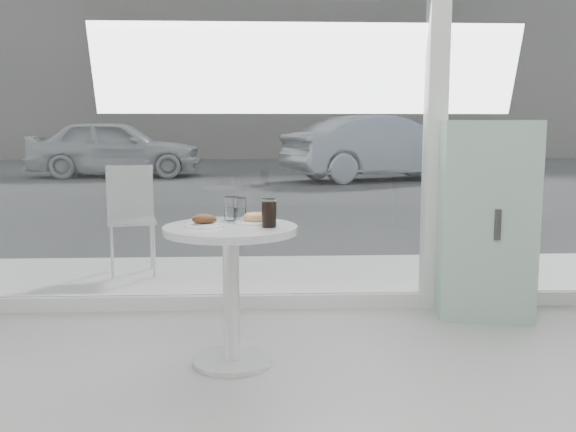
{
  "coord_description": "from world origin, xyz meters",
  "views": [
    {
      "loc": [
        -0.35,
        -1.5,
        1.3
      ],
      "look_at": [
        -0.2,
        1.7,
        0.85
      ],
      "focal_mm": 40.0,
      "sensor_mm": 36.0,
      "label": 1
    }
  ],
  "objects_px": {
    "plate_donut": "(256,219)",
    "water_tumbler_b": "(239,211)",
    "car_silver": "(381,148)",
    "plate_fritter": "(205,222)",
    "mint_cabinet": "(486,220)",
    "car_white": "(116,148)",
    "patio_chair": "(131,212)",
    "main_table": "(231,266)",
    "water_tumbler_a": "(231,210)",
    "cola_glass": "(269,214)"
  },
  "relations": [
    {
      "from": "plate_donut",
      "to": "water_tumbler_b",
      "type": "distance_m",
      "value": 0.15
    },
    {
      "from": "car_silver",
      "to": "plate_donut",
      "type": "height_order",
      "value": "car_silver"
    },
    {
      "from": "plate_fritter",
      "to": "mint_cabinet",
      "type": "bearing_deg",
      "value": 24.96
    },
    {
      "from": "car_white",
      "to": "patio_chair",
      "type": "bearing_deg",
      "value": -168.95
    },
    {
      "from": "car_white",
      "to": "plate_fritter",
      "type": "bearing_deg",
      "value": -167.65
    },
    {
      "from": "main_table",
      "to": "water_tumbler_b",
      "type": "height_order",
      "value": "water_tumbler_b"
    },
    {
      "from": "mint_cabinet",
      "to": "patio_chair",
      "type": "relative_size",
      "value": 1.46
    },
    {
      "from": "car_silver",
      "to": "patio_chair",
      "type": "bearing_deg",
      "value": 137.85
    },
    {
      "from": "mint_cabinet",
      "to": "water_tumbler_b",
      "type": "distance_m",
      "value": 1.78
    },
    {
      "from": "patio_chair",
      "to": "plate_fritter",
      "type": "bearing_deg",
      "value": -81.81
    },
    {
      "from": "main_table",
      "to": "car_silver",
      "type": "relative_size",
      "value": 0.16
    },
    {
      "from": "plate_fritter",
      "to": "car_silver",
      "type": "bearing_deg",
      "value": 74.83
    },
    {
      "from": "car_white",
      "to": "water_tumbler_a",
      "type": "relative_size",
      "value": 32.53
    },
    {
      "from": "patio_chair",
      "to": "car_silver",
      "type": "bearing_deg",
      "value": 55.02
    },
    {
      "from": "car_white",
      "to": "cola_glass",
      "type": "xyz_separation_m",
      "value": [
        3.73,
        -13.47,
        0.1
      ]
    },
    {
      "from": "mint_cabinet",
      "to": "car_white",
      "type": "height_order",
      "value": "car_white"
    },
    {
      "from": "car_silver",
      "to": "car_white",
      "type": "bearing_deg",
      "value": 58.08
    },
    {
      "from": "cola_glass",
      "to": "mint_cabinet",
      "type": "bearing_deg",
      "value": 30.75
    },
    {
      "from": "water_tumbler_b",
      "to": "car_silver",
      "type": "bearing_deg",
      "value": 75.37
    },
    {
      "from": "plate_fritter",
      "to": "water_tumbler_a",
      "type": "height_order",
      "value": "water_tumbler_a"
    },
    {
      "from": "water_tumbler_a",
      "to": "mint_cabinet",
      "type": "bearing_deg",
      "value": 20.32
    },
    {
      "from": "patio_chair",
      "to": "car_silver",
      "type": "distance_m",
      "value": 10.72
    },
    {
      "from": "mint_cabinet",
      "to": "car_silver",
      "type": "xyz_separation_m",
      "value": [
        1.43,
        11.17,
        0.11
      ]
    },
    {
      "from": "patio_chair",
      "to": "car_white",
      "type": "height_order",
      "value": "car_white"
    },
    {
      "from": "mint_cabinet",
      "to": "patio_chair",
      "type": "bearing_deg",
      "value": 163.78
    },
    {
      "from": "main_table",
      "to": "mint_cabinet",
      "type": "height_order",
      "value": "mint_cabinet"
    },
    {
      "from": "water_tumbler_b",
      "to": "cola_glass",
      "type": "xyz_separation_m",
      "value": [
        0.16,
        -0.25,
        0.02
      ]
    },
    {
      "from": "water_tumbler_a",
      "to": "plate_fritter",
      "type": "bearing_deg",
      "value": -120.8
    },
    {
      "from": "car_white",
      "to": "plate_fritter",
      "type": "xyz_separation_m",
      "value": [
        3.39,
        -13.44,
        0.05
      ]
    },
    {
      "from": "car_silver",
      "to": "water_tumbler_b",
      "type": "relative_size",
      "value": 36.84
    },
    {
      "from": "plate_donut",
      "to": "patio_chair",
      "type": "bearing_deg",
      "value": 118.43
    },
    {
      "from": "plate_donut",
      "to": "cola_glass",
      "type": "xyz_separation_m",
      "value": [
        0.07,
        -0.14,
        0.05
      ]
    },
    {
      "from": "patio_chair",
      "to": "plate_fritter",
      "type": "height_order",
      "value": "patio_chair"
    },
    {
      "from": "plate_donut",
      "to": "water_tumbler_a",
      "type": "distance_m",
      "value": 0.18
    },
    {
      "from": "mint_cabinet",
      "to": "plate_donut",
      "type": "distance_m",
      "value": 1.73
    },
    {
      "from": "patio_chair",
      "to": "cola_glass",
      "type": "relative_size",
      "value": 6.09
    },
    {
      "from": "water_tumbler_b",
      "to": "water_tumbler_a",
      "type": "bearing_deg",
      "value": 171.17
    },
    {
      "from": "car_silver",
      "to": "plate_fritter",
      "type": "height_order",
      "value": "car_silver"
    },
    {
      "from": "main_table",
      "to": "car_silver",
      "type": "bearing_deg",
      "value": 75.42
    },
    {
      "from": "main_table",
      "to": "mint_cabinet",
      "type": "xyz_separation_m",
      "value": [
        1.7,
        0.84,
        0.12
      ]
    },
    {
      "from": "main_table",
      "to": "cola_glass",
      "type": "distance_m",
      "value": 0.36
    },
    {
      "from": "car_silver",
      "to": "cola_glass",
      "type": "xyz_separation_m",
      "value": [
        -2.92,
        -12.05,
        0.07
      ]
    },
    {
      "from": "car_silver",
      "to": "water_tumbler_a",
      "type": "bearing_deg",
      "value": 145.28
    },
    {
      "from": "main_table",
      "to": "water_tumbler_b",
      "type": "relative_size",
      "value": 6.02
    },
    {
      "from": "plate_fritter",
      "to": "water_tumbler_b",
      "type": "distance_m",
      "value": 0.28
    },
    {
      "from": "plate_fritter",
      "to": "patio_chair",
      "type": "bearing_deg",
      "value": 110.91
    },
    {
      "from": "plate_fritter",
      "to": "water_tumbler_a",
      "type": "relative_size",
      "value": 1.57
    },
    {
      "from": "car_white",
      "to": "cola_glass",
      "type": "bearing_deg",
      "value": -166.32
    },
    {
      "from": "car_silver",
      "to": "cola_glass",
      "type": "bearing_deg",
      "value": 146.52
    },
    {
      "from": "main_table",
      "to": "plate_fritter",
      "type": "relative_size",
      "value": 3.66
    }
  ]
}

